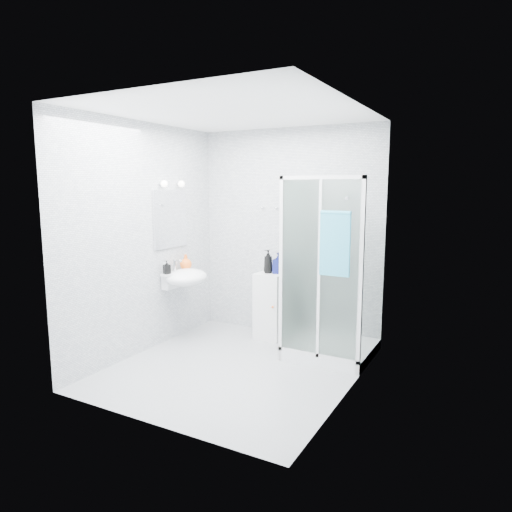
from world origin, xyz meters
The scene contains 12 objects.
room centered at (0.00, 0.00, 1.30)m, with size 2.40×2.60×2.60m.
shower_enclosure centered at (0.67, 0.77, 0.45)m, with size 0.90×0.95×2.00m.
wall_basin centered at (-0.99, 0.45, 0.80)m, with size 0.46×0.56×0.35m.
mirror centered at (-1.19, 0.45, 1.50)m, with size 0.02×0.60×0.70m, color white.
vanity_lights centered at (-1.14, 0.45, 1.92)m, with size 0.10×0.40×0.08m.
wall_hooks centered at (-0.25, 1.26, 1.62)m, with size 0.23×0.06×0.03m.
storage_cabinet centered at (-0.11, 1.04, 0.42)m, with size 0.35×0.38×0.83m.
hand_towel centered at (0.92, 0.36, 1.35)m, with size 0.30×0.04×0.65m.
shampoo_bottle_a centered at (-0.15, 1.03, 0.98)m, with size 0.11×0.11×0.29m, color black.
shampoo_bottle_b centered at (-0.03, 1.06, 0.96)m, with size 0.12×0.12×0.26m, color #0E1458.
soap_dispenser_orange centered at (-1.09, 0.61, 0.96)m, with size 0.15×0.15×0.19m, color orange.
soap_dispenser_black centered at (-1.10, 0.26, 0.94)m, with size 0.07×0.07×0.16m, color black.
Camera 1 is at (2.36, -3.91, 1.90)m, focal length 32.00 mm.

